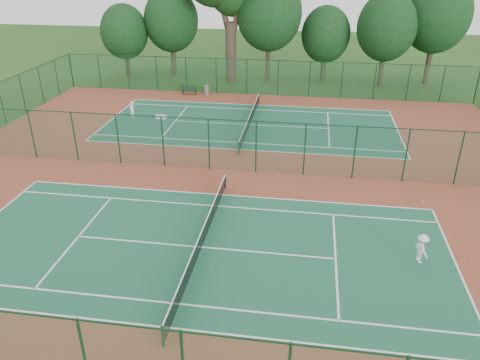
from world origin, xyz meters
name	(u,v)px	position (x,y,z in m)	size (l,w,h in m)	color
ground	(233,170)	(0.00, 0.00, 0.00)	(120.00, 120.00, 0.00)	#244E18
red_pad	(233,170)	(0.00, 0.00, 0.01)	(40.00, 36.00, 0.01)	brown
court_near	(202,247)	(0.00, -9.00, 0.01)	(23.77, 10.97, 0.01)	#1D5C3C
court_far	(250,125)	(0.00, 9.00, 0.01)	(23.77, 10.97, 0.01)	#1B583C
fence_north	(262,77)	(0.00, 18.00, 1.76)	(40.00, 0.09, 3.50)	#174628
fence_divider	(232,145)	(0.00, 0.00, 1.76)	(40.00, 0.09, 3.50)	#17462E
tennis_net_near	(202,238)	(0.00, -9.00, 0.54)	(0.10, 12.90, 0.97)	#143922
tennis_net_far	(250,119)	(0.00, 9.00, 0.54)	(0.10, 12.90, 0.97)	#163D1F
player_near	(422,249)	(10.23, -8.64, 0.75)	(0.94, 0.54, 1.45)	white
player_far	(132,110)	(-10.15, 8.97, 0.78)	(0.56, 0.37, 1.53)	white
trash_bin	(207,90)	(-5.49, 17.28, 0.47)	(0.51, 0.51, 0.92)	gray
bench	(189,90)	(-7.22, 16.94, 0.52)	(1.62, 0.51, 0.99)	black
kit_bag	(161,117)	(-7.76, 9.32, 0.18)	(0.91, 0.34, 0.34)	silver
stray_ball_a	(261,176)	(1.97, -0.65, 0.04)	(0.07, 0.07, 0.07)	#B0CB2F
stray_ball_b	(279,175)	(3.10, -0.33, 0.04)	(0.06, 0.06, 0.06)	yellow
stray_ball_c	(192,173)	(-2.48, -0.91, 0.05)	(0.08, 0.08, 0.08)	yellow
evergreen_row	(272,80)	(0.50, 24.25, 0.00)	(39.00, 5.00, 12.00)	black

